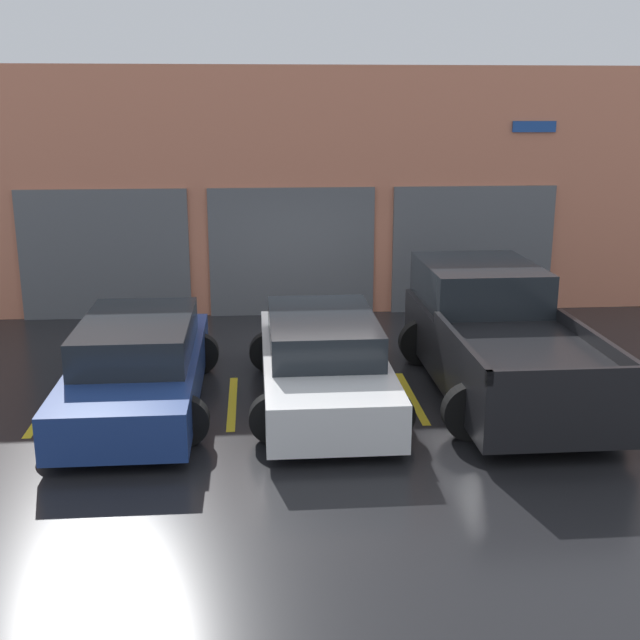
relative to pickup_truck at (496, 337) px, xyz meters
name	(u,v)px	position (x,y,z in m)	size (l,w,h in m)	color
ground_plane	(312,357)	(-2.68, 1.81, -0.82)	(28.00, 28.00, 0.00)	black
shophouse_building	(300,195)	(-2.69, 5.10, 1.64)	(17.21, 0.68, 5.00)	#D17A5B
pickup_truck	(496,337)	(0.00, 0.00, 0.00)	(2.51, 5.09, 1.76)	black
sedan_white	(323,361)	(-2.68, -0.28, -0.21)	(2.18, 4.66, 1.27)	white
sedan_side	(138,365)	(-5.36, -0.28, -0.21)	(2.19, 4.67, 1.28)	navy
parking_stripe_far_left	(47,408)	(-6.70, -0.31, -0.81)	(0.12, 2.20, 0.01)	gold
parking_stripe_left	(232,402)	(-4.02, -0.31, -0.81)	(0.12, 2.20, 0.01)	gold
parking_stripe_centre	(412,397)	(-1.34, -0.31, -0.81)	(0.12, 2.20, 0.01)	gold
parking_stripe_right	(585,392)	(1.34, -0.31, -0.81)	(0.12, 2.20, 0.01)	gold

